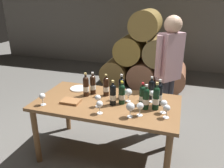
{
  "coord_description": "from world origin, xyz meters",
  "views": [
    {
      "loc": [
        0.79,
        -2.29,
        1.92
      ],
      "look_at": [
        0.0,
        0.2,
        0.91
      ],
      "focal_mm": 35.96,
      "sensor_mm": 36.0,
      "label": 1
    }
  ],
  "objects_px": {
    "wine_glass_6": "(164,104)",
    "wine_bottle_9": "(86,86)",
    "wine_bottle_3": "(151,89)",
    "wine_glass_1": "(42,97)",
    "wine_glass_4": "(152,94)",
    "wine_bottle_6": "(142,95)",
    "wine_glass_5": "(98,98)",
    "wine_bottle_7": "(156,98)",
    "wine_glass_7": "(128,93)",
    "wine_bottle_2": "(113,94)",
    "wine_glass_0": "(167,109)",
    "sommelier_presenting": "(169,66)",
    "wine_bottle_4": "(106,86)",
    "wine_glass_3": "(130,107)",
    "wine_bottle_8": "(146,98)",
    "tasting_notebook": "(71,101)",
    "wine_bottle_10": "(93,85)",
    "dining_table": "(107,108)",
    "wine_bottle_0": "(122,94)",
    "wine_glass_2": "(140,106)",
    "wine_bottle_5": "(159,94)",
    "wine_bottle_1": "(121,88)",
    "wine_glass_8": "(100,105)"
  },
  "relations": [
    {
      "from": "wine_glass_3",
      "to": "wine_glass_5",
      "type": "bearing_deg",
      "value": 163.09
    },
    {
      "from": "wine_bottle_5",
      "to": "wine_glass_3",
      "type": "bearing_deg",
      "value": -123.33
    },
    {
      "from": "wine_bottle_10",
      "to": "wine_glass_5",
      "type": "xyz_separation_m",
      "value": [
        0.19,
        -0.32,
        -0.02
      ]
    },
    {
      "from": "wine_bottle_3",
      "to": "sommelier_presenting",
      "type": "distance_m",
      "value": 0.55
    },
    {
      "from": "wine_glass_2",
      "to": "wine_glass_8",
      "type": "height_order",
      "value": "wine_glass_2"
    },
    {
      "from": "wine_glass_6",
      "to": "sommelier_presenting",
      "type": "xyz_separation_m",
      "value": [
        -0.02,
        0.83,
        0.18
      ]
    },
    {
      "from": "wine_glass_1",
      "to": "wine_bottle_4",
      "type": "bearing_deg",
      "value": 37.87
    },
    {
      "from": "wine_bottle_7",
      "to": "wine_glass_6",
      "type": "bearing_deg",
      "value": -33.62
    },
    {
      "from": "wine_bottle_9",
      "to": "wine_glass_5",
      "type": "relative_size",
      "value": 2.12
    },
    {
      "from": "wine_glass_1",
      "to": "wine_glass_4",
      "type": "distance_m",
      "value": 1.27
    },
    {
      "from": "wine_bottle_8",
      "to": "wine_bottle_7",
      "type": "bearing_deg",
      "value": 11.78
    },
    {
      "from": "wine_bottle_2",
      "to": "wine_glass_0",
      "type": "xyz_separation_m",
      "value": [
        0.62,
        -0.12,
        -0.03
      ]
    },
    {
      "from": "wine_bottle_10",
      "to": "wine_glass_3",
      "type": "height_order",
      "value": "wine_bottle_10"
    },
    {
      "from": "wine_bottle_1",
      "to": "wine_glass_3",
      "type": "distance_m",
      "value": 0.46
    },
    {
      "from": "wine_bottle_6",
      "to": "sommelier_presenting",
      "type": "bearing_deg",
      "value": 71.79
    },
    {
      "from": "dining_table",
      "to": "wine_bottle_8",
      "type": "height_order",
      "value": "wine_bottle_8"
    },
    {
      "from": "wine_bottle_2",
      "to": "wine_glass_2",
      "type": "distance_m",
      "value": 0.38
    },
    {
      "from": "wine_bottle_3",
      "to": "wine_glass_8",
      "type": "xyz_separation_m",
      "value": [
        -0.46,
        -0.55,
        -0.02
      ]
    },
    {
      "from": "wine_bottle_7",
      "to": "sommelier_presenting",
      "type": "distance_m",
      "value": 0.79
    },
    {
      "from": "sommelier_presenting",
      "to": "wine_bottle_3",
      "type": "bearing_deg",
      "value": -107.7
    },
    {
      "from": "wine_bottle_7",
      "to": "wine_bottle_10",
      "type": "distance_m",
      "value": 0.84
    },
    {
      "from": "wine_glass_7",
      "to": "wine_glass_8",
      "type": "relative_size",
      "value": 1.1
    },
    {
      "from": "wine_glass_3",
      "to": "wine_glass_7",
      "type": "distance_m",
      "value": 0.37
    },
    {
      "from": "wine_bottle_8",
      "to": "wine_glass_2",
      "type": "xyz_separation_m",
      "value": [
        -0.03,
        -0.17,
        -0.02
      ]
    },
    {
      "from": "wine_bottle_9",
      "to": "wine_glass_1",
      "type": "height_order",
      "value": "wine_bottle_9"
    },
    {
      "from": "wine_bottle_5",
      "to": "wine_bottle_1",
      "type": "bearing_deg",
      "value": 175.4
    },
    {
      "from": "wine_bottle_6",
      "to": "wine_glass_5",
      "type": "xyz_separation_m",
      "value": [
        -0.47,
        -0.2,
        -0.02
      ]
    },
    {
      "from": "wine_glass_6",
      "to": "wine_bottle_9",
      "type": "bearing_deg",
      "value": 170.42
    },
    {
      "from": "wine_bottle_8",
      "to": "wine_glass_1",
      "type": "xyz_separation_m",
      "value": [
        -1.14,
        -0.26,
        -0.02
      ]
    },
    {
      "from": "wine_bottle_6",
      "to": "wine_glass_5",
      "type": "bearing_deg",
      "value": -157.03
    },
    {
      "from": "wine_bottle_9",
      "to": "wine_bottle_10",
      "type": "relative_size",
      "value": 1.04
    },
    {
      "from": "wine_bottle_4",
      "to": "wine_glass_8",
      "type": "height_order",
      "value": "wine_bottle_4"
    },
    {
      "from": "wine_bottle_4",
      "to": "wine_glass_1",
      "type": "distance_m",
      "value": 0.77
    },
    {
      "from": "wine_glass_0",
      "to": "wine_glass_8",
      "type": "distance_m",
      "value": 0.7
    },
    {
      "from": "wine_glass_4",
      "to": "wine_bottle_0",
      "type": "bearing_deg",
      "value": -156.16
    },
    {
      "from": "wine_bottle_10",
      "to": "wine_glass_6",
      "type": "relative_size",
      "value": 1.94
    },
    {
      "from": "wine_bottle_6",
      "to": "wine_bottle_7",
      "type": "xyz_separation_m",
      "value": [
        0.16,
        -0.07,
        0.02
      ]
    },
    {
      "from": "wine_bottle_8",
      "to": "tasting_notebook",
      "type": "height_order",
      "value": "wine_bottle_8"
    },
    {
      "from": "wine_bottle_7",
      "to": "wine_glass_1",
      "type": "xyz_separation_m",
      "value": [
        -1.25,
        -0.28,
        -0.03
      ]
    },
    {
      "from": "wine_glass_1",
      "to": "wine_glass_2",
      "type": "distance_m",
      "value": 1.12
    },
    {
      "from": "wine_bottle_3",
      "to": "wine_bottle_9",
      "type": "height_order",
      "value": "wine_bottle_9"
    },
    {
      "from": "wine_bottle_3",
      "to": "wine_glass_6",
      "type": "distance_m",
      "value": 0.38
    },
    {
      "from": "wine_bottle_6",
      "to": "tasting_notebook",
      "type": "relative_size",
      "value": 1.23
    },
    {
      "from": "dining_table",
      "to": "wine_glass_5",
      "type": "distance_m",
      "value": 0.25
    },
    {
      "from": "wine_bottle_6",
      "to": "wine_glass_7",
      "type": "bearing_deg",
      "value": 168.19
    },
    {
      "from": "wine_bottle_7",
      "to": "wine_glass_8",
      "type": "distance_m",
      "value": 0.62
    },
    {
      "from": "wine_glass_0",
      "to": "wine_glass_5",
      "type": "distance_m",
      "value": 0.76
    },
    {
      "from": "wine_bottle_7",
      "to": "wine_glass_4",
      "type": "bearing_deg",
      "value": 109.52
    },
    {
      "from": "wine_glass_6",
      "to": "wine_bottle_3",
      "type": "bearing_deg",
      "value": 119.01
    },
    {
      "from": "wine_bottle_3",
      "to": "wine_glass_8",
      "type": "height_order",
      "value": "wine_bottle_3"
    }
  ]
}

